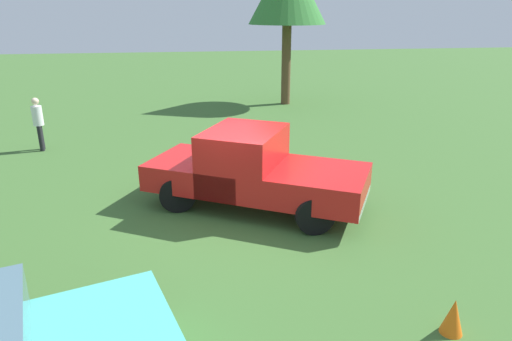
% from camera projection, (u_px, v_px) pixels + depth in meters
% --- Properties ---
extents(ground_plane, '(80.00, 80.00, 0.00)m').
position_uv_depth(ground_plane, '(237.00, 214.00, 10.26)').
color(ground_plane, '#3D662D').
extents(pickup_truck, '(5.28, 4.09, 1.83)m').
position_uv_depth(pickup_truck, '(251.00, 168.00, 10.34)').
color(pickup_truck, black).
rests_on(pickup_truck, ground_plane).
extents(person_bystander, '(0.37, 0.37, 1.72)m').
position_uv_depth(person_bystander, '(38.00, 121.00, 14.50)').
color(person_bystander, black).
rests_on(person_bystander, ground_plane).
extents(traffic_cone, '(0.32, 0.32, 0.55)m').
position_uv_depth(traffic_cone, '(453.00, 316.00, 6.42)').
color(traffic_cone, orange).
rests_on(traffic_cone, ground_plane).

